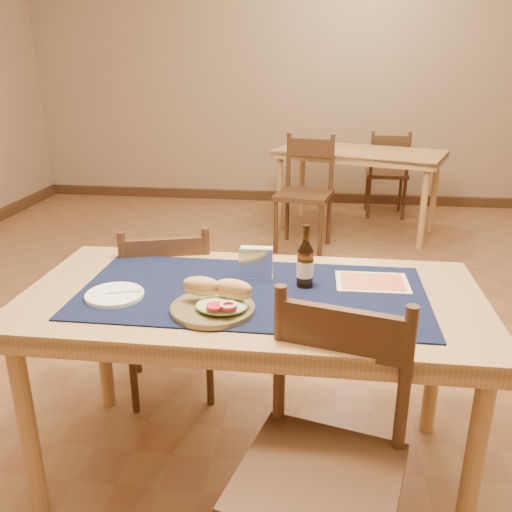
# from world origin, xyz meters

# --- Properties ---
(room) EXTENTS (6.04, 7.04, 2.84)m
(room) POSITION_xyz_m (0.00, 0.00, 1.40)
(room) COLOR brown
(room) RESTS_ON ground
(main_table) EXTENTS (1.60, 0.80, 0.75)m
(main_table) POSITION_xyz_m (0.00, -0.80, 0.67)
(main_table) COLOR tan
(main_table) RESTS_ON ground
(placemat) EXTENTS (1.20, 0.60, 0.01)m
(placemat) POSITION_xyz_m (0.00, -0.80, 0.75)
(placemat) COLOR #0E1836
(placemat) RESTS_ON main_table
(baseboard) EXTENTS (6.00, 7.00, 0.10)m
(baseboard) POSITION_xyz_m (0.00, 0.00, 0.05)
(baseboard) COLOR #3F2716
(baseboard) RESTS_ON ground
(back_table) EXTENTS (1.60, 1.15, 0.75)m
(back_table) POSITION_xyz_m (0.53, 2.42, 0.67)
(back_table) COLOR tan
(back_table) RESTS_ON ground
(chair_main_far) EXTENTS (0.50, 0.50, 0.86)m
(chair_main_far) POSITION_xyz_m (-0.45, -0.34, 0.45)
(chair_main_far) COLOR #3F2716
(chair_main_far) RESTS_ON ground
(chair_main_near) EXTENTS (0.51, 0.51, 0.92)m
(chair_main_near) POSITION_xyz_m (0.26, -1.30, 0.48)
(chair_main_near) COLOR #3F2716
(chair_main_near) RESTS_ON ground
(chair_back_near) EXTENTS (0.50, 0.50, 0.94)m
(chair_back_near) POSITION_xyz_m (0.08, 1.90, 0.49)
(chair_back_near) COLOR #3F2716
(chair_back_near) RESTS_ON ground
(chair_back_far) EXTENTS (0.41, 0.41, 0.87)m
(chair_back_far) POSITION_xyz_m (0.85, 2.97, 0.45)
(chair_back_far) COLOR #3F2716
(chair_back_far) RESTS_ON ground
(sandwich_plate) EXTENTS (0.27, 0.27, 0.10)m
(sandwich_plate) POSITION_xyz_m (-0.10, -0.97, 0.78)
(sandwich_plate) COLOR brown
(sandwich_plate) RESTS_ON placemat
(side_plate) EXTENTS (0.20, 0.20, 0.02)m
(side_plate) POSITION_xyz_m (-0.46, -0.91, 0.76)
(side_plate) COLOR white
(side_plate) RESTS_ON placemat
(fork) EXTENTS (0.12, 0.05, 0.00)m
(fork) POSITION_xyz_m (-0.42, -0.90, 0.77)
(fork) COLOR #82BD68
(fork) RESTS_ON side_plate
(beer_bottle) EXTENTS (0.06, 0.06, 0.23)m
(beer_bottle) POSITION_xyz_m (0.18, -0.73, 0.84)
(beer_bottle) COLOR #46290C
(beer_bottle) RESTS_ON placemat
(napkin_holder) EXTENTS (0.13, 0.05, 0.12)m
(napkin_holder) POSITION_xyz_m (-0.00, -0.67, 0.81)
(napkin_holder) COLOR white
(napkin_holder) RESTS_ON placemat
(menu_card) EXTENTS (0.26, 0.20, 0.01)m
(menu_card) POSITION_xyz_m (0.42, -0.67, 0.76)
(menu_card) COLOR beige
(menu_card) RESTS_ON placemat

